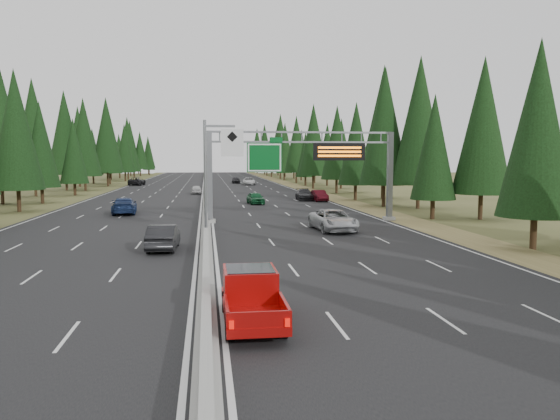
% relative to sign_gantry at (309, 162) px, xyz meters
% --- Properties ---
extents(ground, '(400.00, 400.00, 0.00)m').
position_rel_sign_gantry_xyz_m(ground, '(-8.92, -34.88, -5.27)').
color(ground, '#494E24').
rests_on(ground, ground).
extents(road, '(32.00, 260.00, 0.08)m').
position_rel_sign_gantry_xyz_m(road, '(-8.92, 45.12, -5.23)').
color(road, black).
rests_on(road, ground).
extents(shoulder_right, '(3.60, 260.00, 0.06)m').
position_rel_sign_gantry_xyz_m(shoulder_right, '(8.88, 45.12, -5.24)').
color(shoulder_right, olive).
rests_on(shoulder_right, ground).
extents(shoulder_left, '(3.60, 260.00, 0.06)m').
position_rel_sign_gantry_xyz_m(shoulder_left, '(-26.72, 45.12, -5.24)').
color(shoulder_left, '#494E24').
rests_on(shoulder_left, ground).
extents(median_barrier, '(0.70, 260.00, 0.85)m').
position_rel_sign_gantry_xyz_m(median_barrier, '(-8.92, 45.12, -4.85)').
color(median_barrier, gray).
rests_on(median_barrier, road).
extents(sign_gantry, '(16.75, 0.98, 7.80)m').
position_rel_sign_gantry_xyz_m(sign_gantry, '(0.00, 0.00, 0.00)').
color(sign_gantry, slate).
rests_on(sign_gantry, road).
extents(hov_sign_pole, '(2.80, 0.50, 8.00)m').
position_rel_sign_gantry_xyz_m(hov_sign_pole, '(-8.33, -9.92, -0.54)').
color(hov_sign_pole, slate).
rests_on(hov_sign_pole, road).
extents(tree_row_right, '(12.10, 244.72, 18.78)m').
position_rel_sign_gantry_xyz_m(tree_row_right, '(13.40, 37.18, 3.86)').
color(tree_row_right, black).
rests_on(tree_row_right, ground).
extents(tree_row_left, '(11.90, 241.36, 18.84)m').
position_rel_sign_gantry_xyz_m(tree_row_left, '(-31.14, 31.75, 3.70)').
color(tree_row_left, black).
rests_on(tree_row_left, ground).
extents(silver_minivan, '(3.08, 5.97, 1.61)m').
position_rel_sign_gantry_xyz_m(silver_minivan, '(0.67, -6.27, -4.38)').
color(silver_minivan, '#B3B4B8').
rests_on(silver_minivan, road).
extents(red_pickup, '(1.87, 5.24, 1.71)m').
position_rel_sign_gantry_xyz_m(red_pickup, '(-7.42, -28.46, -4.24)').
color(red_pickup, black).
rests_on(red_pickup, road).
extents(car_ahead_green, '(2.12, 4.38, 1.44)m').
position_rel_sign_gantry_xyz_m(car_ahead_green, '(-2.98, 18.98, -4.47)').
color(car_ahead_green, '#114C27').
rests_on(car_ahead_green, road).
extents(car_ahead_dkred, '(1.72, 4.38, 1.42)m').
position_rel_sign_gantry_xyz_m(car_ahead_dkred, '(5.58, 22.39, -4.48)').
color(car_ahead_dkred, '#4B0A13').
rests_on(car_ahead_dkred, road).
extents(car_ahead_dkgrey, '(2.19, 5.05, 1.45)m').
position_rel_sign_gantry_xyz_m(car_ahead_dkgrey, '(4.01, 24.27, -4.46)').
color(car_ahead_dkgrey, black).
rests_on(car_ahead_dkgrey, road).
extents(car_ahead_white, '(2.87, 5.64, 1.53)m').
position_rel_sign_gantry_xyz_m(car_ahead_white, '(0.04, 67.68, -4.42)').
color(car_ahead_white, silver).
rests_on(car_ahead_white, road).
extents(car_ahead_far, '(1.84, 4.22, 1.42)m').
position_rel_sign_gantry_xyz_m(car_ahead_far, '(-2.30, 75.14, -4.48)').
color(car_ahead_far, black).
rests_on(car_ahead_far, road).
extents(car_onc_near, '(1.81, 4.69, 1.52)m').
position_rel_sign_gantry_xyz_m(car_onc_near, '(-11.45, -13.41, -4.43)').
color(car_onc_near, black).
rests_on(car_onc_near, road).
extents(car_onc_blue, '(2.83, 5.85, 1.64)m').
position_rel_sign_gantry_xyz_m(car_onc_blue, '(-16.92, 8.80, -4.37)').
color(car_onc_blue, navy).
rests_on(car_onc_blue, road).
extents(car_onc_white, '(1.77, 4.07, 1.37)m').
position_rel_sign_gantry_xyz_m(car_onc_white, '(-10.42, 39.23, -4.51)').
color(car_onc_white, '#BCBCBC').
rests_on(car_onc_white, road).
extents(car_onc_far, '(3.23, 6.09, 1.63)m').
position_rel_sign_gantry_xyz_m(car_onc_far, '(-23.05, 69.18, -4.37)').
color(car_onc_far, black).
rests_on(car_onc_far, road).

